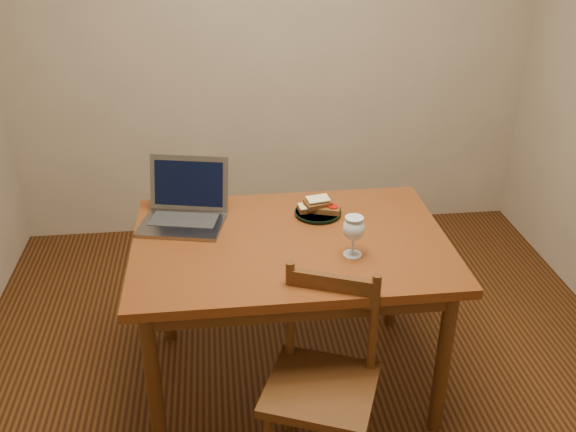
{
  "coord_description": "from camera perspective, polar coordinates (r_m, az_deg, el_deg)",
  "views": [
    {
      "loc": [
        -0.35,
        -2.22,
        2.05
      ],
      "look_at": [
        -0.07,
        0.17,
        0.8
      ],
      "focal_mm": 40.0,
      "sensor_mm": 36.0,
      "label": 1
    }
  ],
  "objects": [
    {
      "name": "laptop",
      "position": [
        2.82,
        -9.11,
        0.99
      ],
      "size": [
        0.41,
        0.39,
        0.25
      ],
      "rotation": [
        0.0,
        0.0,
        -0.23
      ],
      "color": "slate",
      "rests_on": "table"
    },
    {
      "name": "milk_glass",
      "position": [
        2.51,
        5.83,
        -1.81
      ],
      "size": [
        0.09,
        0.09,
        0.17
      ],
      "primitive_type": null,
      "color": "white",
      "rests_on": "table"
    },
    {
      "name": "sandwich_top",
      "position": [
        2.83,
        2.67,
        1.22
      ],
      "size": [
        0.13,
        0.1,
        0.04
      ],
      "primitive_type": null,
      "rotation": [
        0.0,
        0.0,
        0.28
      ],
      "color": "#381E0C",
      "rests_on": "plate"
    },
    {
      "name": "chair",
      "position": [
        2.42,
        3.09,
        -13.82
      ],
      "size": [
        0.5,
        0.49,
        0.42
      ],
      "rotation": [
        0.0,
        0.0,
        -0.39
      ],
      "color": "#3F210D",
      "rests_on": "floor"
    },
    {
      "name": "sandwich_cheese",
      "position": [
        2.84,
        1.96,
        0.77
      ],
      "size": [
        0.11,
        0.07,
        0.03
      ],
      "primitive_type": null,
      "rotation": [
        0.0,
        0.0,
        0.09
      ],
      "color": "#381E0C",
      "rests_on": "plate"
    },
    {
      "name": "back_wall",
      "position": [
        3.92,
        -1.48,
        16.44
      ],
      "size": [
        3.2,
        0.02,
        2.6
      ],
      "primitive_type": "cube",
      "color": "gray",
      "rests_on": "floor"
    },
    {
      "name": "table",
      "position": [
        2.7,
        0.24,
        -3.7
      ],
      "size": [
        1.3,
        0.9,
        0.74
      ],
      "color": "#51250D",
      "rests_on": "floor"
    },
    {
      "name": "plate",
      "position": [
        2.85,
        2.67,
        0.27
      ],
      "size": [
        0.21,
        0.21,
        0.02
      ],
      "primitive_type": "cylinder",
      "color": "black",
      "rests_on": "table"
    },
    {
      "name": "sandwich_tomato",
      "position": [
        2.83,
        3.5,
        0.7
      ],
      "size": [
        0.13,
        0.1,
        0.04
      ],
      "primitive_type": null,
      "rotation": [
        0.0,
        0.0,
        -0.33
      ],
      "color": "#381E0C",
      "rests_on": "plate"
    },
    {
      "name": "floor",
      "position": [
        3.05,
        1.75,
        -15.03
      ],
      "size": [
        3.2,
        3.2,
        0.02
      ],
      "primitive_type": "cube",
      "color": "black",
      "rests_on": "ground"
    }
  ]
}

